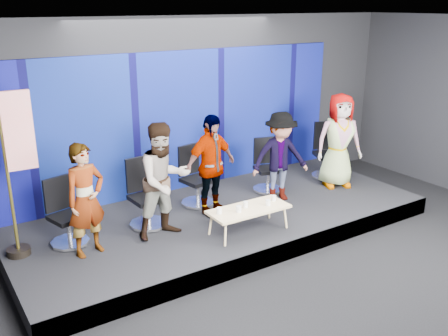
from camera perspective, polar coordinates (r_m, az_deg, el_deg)
The scene contains 21 objects.
ground at distance 6.99m, azimuth 11.33°, elevation -14.09°, with size 10.00×10.00×0.00m, color black.
room_walls at distance 6.06m, azimuth 12.76°, elevation 5.71°, with size 10.02×8.02×3.51m.
riser at distance 8.64m, azimuth -0.21°, elevation -5.97°, with size 7.00×3.00×0.30m, color black.
backdrop at distance 9.36m, azimuth -5.06°, elevation 5.28°, with size 7.00×0.08×2.60m, color #0B0866.
chair_a at distance 7.74m, azimuth -17.58°, elevation -5.99°, with size 0.69×0.69×1.00m.
panelist_a at distance 7.18m, azimuth -15.51°, elevation -3.53°, with size 0.59×0.39×1.63m, color black.
chair_b at distance 8.07m, azimuth -8.88°, elevation -4.07°, with size 0.65×0.65×1.10m.
panelist_b at distance 7.49m, azimuth -6.87°, elevation -1.44°, with size 0.86×0.67×1.78m, color black.
chair_c at distance 8.81m, azimuth -3.27°, elevation -1.99°, with size 0.68×0.68×1.06m.
panelist_c at distance 8.24m, azimuth -1.52°, elevation 0.31°, with size 1.00×0.42×1.71m, color black.
chair_d at distance 9.48m, azimuth 4.92°, elevation -0.65°, with size 0.70×0.70×1.00m.
panelist_d at distance 8.91m, azimuth 6.43°, elevation 1.29°, with size 1.05×0.60×1.62m, color black.
chair_e at distance 10.38m, azimuth 11.66°, elevation 0.95°, with size 0.83×0.83×1.12m.
panelist_e at distance 9.78m, azimuth 12.98°, elevation 3.08°, with size 0.89×0.58×1.81m, color black.
coffee_table at distance 7.75m, azimuth 2.84°, elevation -4.80°, with size 1.29×0.56×0.39m.
mug_a at distance 7.51m, azimuth -0.55°, elevation -4.90°, with size 0.08×0.08×0.10m, color silver.
mug_b at distance 7.57m, azimuth 1.70°, elevation -4.71°, with size 0.08×0.08×0.10m, color silver.
mug_c at distance 7.74m, azimuth 2.49°, elevation -4.19°, with size 0.08×0.08×0.09m, color silver.
mug_d at distance 7.84m, azimuth 5.07°, elevation -3.96°, with size 0.08×0.08×0.09m, color silver.
mug_e at distance 8.03m, azimuth 5.72°, elevation -3.45°, with size 0.07×0.07×0.09m, color silver.
flag_stand at distance 7.30m, azimuth -22.62°, elevation 0.16°, with size 0.56×0.33×2.47m.
Camera 1 is at (-4.26, -4.11, 3.71)m, focal length 40.00 mm.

